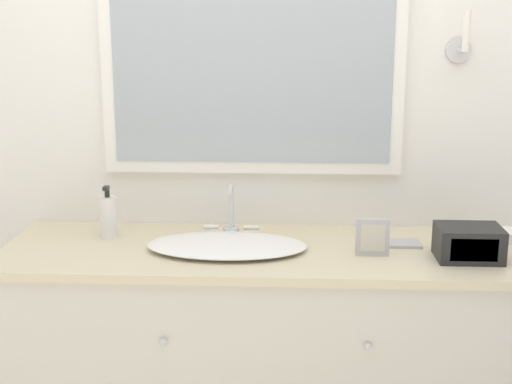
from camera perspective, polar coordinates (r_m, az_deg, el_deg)
The scene contains 8 objects.
wall_back at distance 2.71m, azimuth 1.20°, elevation 5.01°, with size 8.00×0.18×2.55m.
vanity_counter at distance 2.66m, azimuth 0.94°, elevation -13.88°, with size 1.85×0.60×0.91m.
sink_basin at distance 2.46m, azimuth -2.33°, elevation -4.19°, with size 0.55×0.36×0.19m.
soap_bottle at distance 2.63m, azimuth -11.74°, elevation -1.93°, with size 0.06×0.06×0.19m.
appliance_box at distance 2.46m, azimuth 16.65°, elevation -3.93°, with size 0.21×0.16×0.11m.
picture_frame at distance 2.41m, azimuth 9.32°, elevation -3.62°, with size 0.11×0.01×0.13m.
hand_towel_near_sink at distance 2.69m, azimuth 18.34°, elevation -3.33°, with size 0.17×0.11×0.04m.
metal_tray at distance 2.57m, azimuth 11.31°, elevation -4.04°, with size 0.16×0.10×0.01m.
Camera 1 is at (0.08, -2.06, 1.69)m, focal length 50.00 mm.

